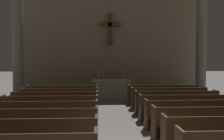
% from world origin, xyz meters
% --- Properties ---
extents(pew_left_row_2, '(3.36, 0.50, 0.95)m').
position_xyz_m(pew_left_row_2, '(-2.43, 1.11, 0.48)').
color(pew_left_row_2, '#422B19').
rests_on(pew_left_row_2, ground).
extents(pew_left_row_3, '(3.36, 0.50, 0.95)m').
position_xyz_m(pew_left_row_3, '(-2.43, 2.25, 0.48)').
color(pew_left_row_3, '#422B19').
rests_on(pew_left_row_3, ground).
extents(pew_left_row_4, '(3.36, 0.50, 0.95)m').
position_xyz_m(pew_left_row_4, '(-2.43, 3.39, 0.48)').
color(pew_left_row_4, '#422B19').
rests_on(pew_left_row_4, ground).
extents(pew_left_row_5, '(3.36, 0.50, 0.95)m').
position_xyz_m(pew_left_row_5, '(-2.43, 4.54, 0.48)').
color(pew_left_row_5, '#422B19').
rests_on(pew_left_row_5, ground).
extents(pew_left_row_6, '(3.36, 0.50, 0.95)m').
position_xyz_m(pew_left_row_6, '(-2.43, 5.68, 0.48)').
color(pew_left_row_6, '#422B19').
rests_on(pew_left_row_6, ground).
extents(pew_left_row_7, '(3.36, 0.50, 0.95)m').
position_xyz_m(pew_left_row_7, '(-2.43, 6.83, 0.48)').
color(pew_left_row_7, '#422B19').
rests_on(pew_left_row_7, ground).
extents(pew_left_row_8, '(3.36, 0.50, 0.95)m').
position_xyz_m(pew_left_row_8, '(-2.43, 7.97, 0.48)').
color(pew_left_row_8, '#422B19').
rests_on(pew_left_row_8, ground).
extents(pew_right_row_3, '(3.36, 0.50, 0.95)m').
position_xyz_m(pew_right_row_3, '(2.43, 2.25, 0.48)').
color(pew_right_row_3, '#422B19').
rests_on(pew_right_row_3, ground).
extents(pew_right_row_4, '(3.36, 0.50, 0.95)m').
position_xyz_m(pew_right_row_4, '(2.43, 3.39, 0.48)').
color(pew_right_row_4, '#422B19').
rests_on(pew_right_row_4, ground).
extents(pew_right_row_5, '(3.36, 0.50, 0.95)m').
position_xyz_m(pew_right_row_5, '(2.43, 4.54, 0.48)').
color(pew_right_row_5, '#422B19').
rests_on(pew_right_row_5, ground).
extents(pew_right_row_6, '(3.36, 0.50, 0.95)m').
position_xyz_m(pew_right_row_6, '(2.43, 5.68, 0.48)').
color(pew_right_row_6, '#422B19').
rests_on(pew_right_row_6, ground).
extents(pew_right_row_7, '(3.36, 0.50, 0.95)m').
position_xyz_m(pew_right_row_7, '(2.43, 6.83, 0.48)').
color(pew_right_row_7, '#422B19').
rests_on(pew_right_row_7, ground).
extents(pew_right_row_8, '(3.36, 0.50, 0.95)m').
position_xyz_m(pew_right_row_8, '(2.43, 7.97, 0.48)').
color(pew_right_row_8, '#422B19').
rests_on(pew_right_row_8, ground).
extents(column_left_third, '(0.88, 0.88, 6.22)m').
position_xyz_m(column_left_third, '(-5.24, 10.27, 3.03)').
color(column_left_third, gray).
rests_on(column_left_third, ground).
extents(column_right_third, '(0.88, 0.88, 6.22)m').
position_xyz_m(column_right_third, '(5.24, 10.27, 3.03)').
color(column_right_third, gray).
rests_on(column_right_third, ground).
extents(altar, '(2.20, 0.90, 1.01)m').
position_xyz_m(altar, '(0.00, 10.28, 0.53)').
color(altar, '#BCB7AD').
rests_on(altar, ground).
extents(candlestick_left, '(0.16, 0.16, 0.59)m').
position_xyz_m(candlestick_left, '(-0.70, 10.28, 1.19)').
color(candlestick_left, '#B79338').
rests_on(candlestick_left, altar).
extents(candlestick_right, '(0.16, 0.16, 0.59)m').
position_xyz_m(candlestick_right, '(0.70, 10.28, 1.19)').
color(candlestick_right, '#B79338').
rests_on(candlestick_right, altar).
extents(apse_with_cross, '(11.41, 0.49, 7.39)m').
position_xyz_m(apse_with_cross, '(0.00, 12.32, 3.70)').
color(apse_with_cross, gray).
rests_on(apse_with_cross, ground).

